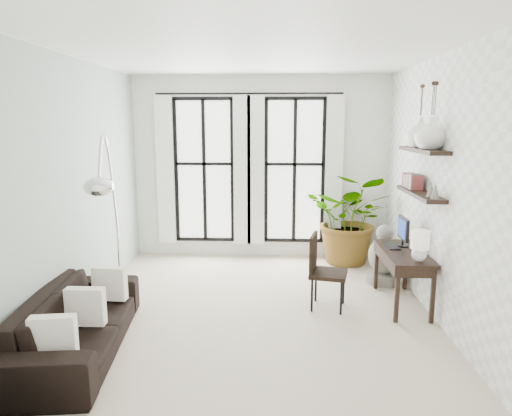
# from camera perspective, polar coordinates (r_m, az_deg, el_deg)

# --- Properties ---
(floor) EXTENTS (5.00, 5.00, 0.00)m
(floor) POSITION_cam_1_polar(r_m,az_deg,el_deg) (6.06, -0.29, -12.60)
(floor) COLOR beige
(floor) RESTS_ON ground
(ceiling) EXTENTS (5.00, 5.00, 0.00)m
(ceiling) POSITION_cam_1_polar(r_m,az_deg,el_deg) (5.63, -0.33, 18.90)
(ceiling) COLOR white
(ceiling) RESTS_ON wall_back
(wall_left) EXTENTS (0.00, 5.00, 5.00)m
(wall_left) POSITION_cam_1_polar(r_m,az_deg,el_deg) (6.16, -21.72, 2.50)
(wall_left) COLOR #9CAFA4
(wall_left) RESTS_ON floor
(wall_right) EXTENTS (0.00, 5.00, 5.00)m
(wall_right) POSITION_cam_1_polar(r_m,az_deg,el_deg) (5.95, 21.88, 2.24)
(wall_right) COLOR white
(wall_right) RESTS_ON floor
(wall_back) EXTENTS (4.50, 0.00, 4.50)m
(wall_back) POSITION_cam_1_polar(r_m,az_deg,el_deg) (8.11, 0.58, 5.01)
(wall_back) COLOR white
(wall_back) RESTS_ON floor
(windows) EXTENTS (3.26, 0.13, 2.65)m
(windows) POSITION_cam_1_polar(r_m,az_deg,el_deg) (8.05, -0.87, 4.69)
(windows) COLOR white
(windows) RESTS_ON wall_back
(wall_shelves) EXTENTS (0.25, 1.30, 0.60)m
(wall_shelves) POSITION_cam_1_polar(r_m,az_deg,el_deg) (6.18, 19.83, 3.84)
(wall_shelves) COLOR black
(wall_shelves) RESTS_ON wall_right
(sofa) EXTENTS (1.12, 2.33, 0.65)m
(sofa) POSITION_cam_1_polar(r_m,az_deg,el_deg) (5.29, -21.42, -13.11)
(sofa) COLOR black
(sofa) RESTS_ON floor
(throw_pillows) EXTENTS (0.40, 1.52, 0.40)m
(throw_pillows) POSITION_cam_1_polar(r_m,az_deg,el_deg) (5.18, -20.52, -11.46)
(throw_pillows) COLOR white
(throw_pillows) RESTS_ON sofa
(plant) EXTENTS (1.75, 1.64, 1.57)m
(plant) POSITION_cam_1_polar(r_m,az_deg,el_deg) (7.94, 11.83, -1.29)
(plant) COLOR #2D7228
(plant) RESTS_ON floor
(desk) EXTENTS (0.53, 1.25, 1.13)m
(desk) POSITION_cam_1_polar(r_m,az_deg,el_deg) (6.24, 18.05, -5.64)
(desk) COLOR black
(desk) RESTS_ON floor
(desk_chair) EXTENTS (0.55, 0.55, 0.97)m
(desk_chair) POSITION_cam_1_polar(r_m,az_deg,el_deg) (6.02, 8.23, -7.23)
(desk_chair) COLOR black
(desk_chair) RESTS_ON floor
(arc_lamp) EXTENTS (0.72, 1.88, 2.28)m
(arc_lamp) POSITION_cam_1_polar(r_m,az_deg,el_deg) (5.62, -18.10, 3.80)
(arc_lamp) COLOR silver
(arc_lamp) RESTS_ON floor
(buddha) EXTENTS (0.50, 0.50, 0.90)m
(buddha) POSITION_cam_1_polar(r_m,az_deg,el_deg) (7.16, 15.63, -6.11)
(buddha) COLOR gray
(buddha) RESTS_ON floor
(vase_a) EXTENTS (0.37, 0.37, 0.38)m
(vase_a) POSITION_cam_1_polar(r_m,az_deg,el_deg) (5.87, 20.99, 8.72)
(vase_a) COLOR white
(vase_a) RESTS_ON shelf_upper
(vase_b) EXTENTS (0.37, 0.37, 0.38)m
(vase_b) POSITION_cam_1_polar(r_m,az_deg,el_deg) (6.25, 19.84, 8.87)
(vase_b) COLOR white
(vase_b) RESTS_ON shelf_upper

